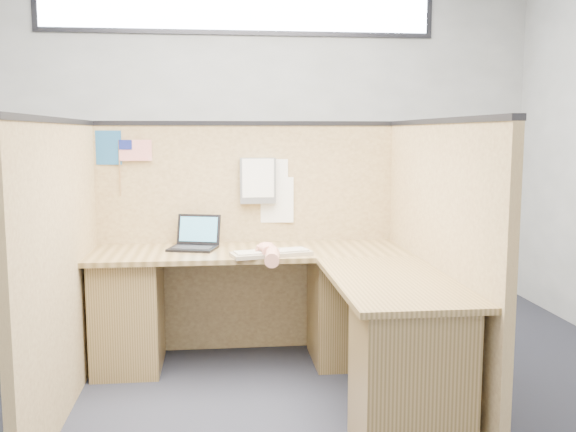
{
  "coord_description": "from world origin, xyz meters",
  "views": [
    {
      "loc": [
        -0.19,
        -3.25,
        1.45
      ],
      "look_at": [
        0.22,
        0.5,
        0.96
      ],
      "focal_mm": 40.0,
      "sensor_mm": 36.0,
      "label": 1
    }
  ],
  "objects": [
    {
      "name": "wall_back",
      "position": [
        0.0,
        2.25,
        1.4
      ],
      "size": [
        5.0,
        0.0,
        5.0
      ],
      "primitive_type": "plane",
      "rotation": [
        1.57,
        0.0,
        0.0
      ],
      "color": "#929597",
      "rests_on": "floor"
    },
    {
      "name": "blue_poster",
      "position": [
        -0.88,
        0.97,
        1.36
      ],
      "size": [
        0.16,
        0.02,
        0.22
      ],
      "primitive_type": "cube",
      "rotation": [
        0.0,
        0.0,
        -0.07
      ],
      "color": "#1E558C",
      "rests_on": "cubicle_partitions"
    },
    {
      "name": "american_flag",
      "position": [
        -0.73,
        0.96,
        1.33
      ],
      "size": [
        0.21,
        0.01,
        0.36
      ],
      "color": "olive",
      "rests_on": "cubicle_partitions"
    },
    {
      "name": "paper_right",
      "position": [
        0.19,
        0.97,
        1.01
      ],
      "size": [
        0.24,
        0.02,
        0.3
      ],
      "primitive_type": "cube",
      "rotation": [
        0.0,
        0.0,
        -0.08
      ],
      "color": "white",
      "rests_on": "cubicle_partitions"
    },
    {
      "name": "keyboard",
      "position": [
        0.12,
        0.48,
        0.75
      ],
      "size": [
        0.5,
        0.27,
        0.03
      ],
      "rotation": [
        0.0,
        0.0,
        0.23
      ],
      "color": "gray",
      "rests_on": "l_desk"
    },
    {
      "name": "wall_front",
      "position": [
        0.0,
        -2.25,
        1.4
      ],
      "size": [
        5.0,
        0.0,
        5.0
      ],
      "primitive_type": "plane",
      "rotation": [
        -1.57,
        0.0,
        0.0
      ],
      "color": "#929597",
      "rests_on": "floor"
    },
    {
      "name": "clerestory_window",
      "position": [
        0.0,
        2.23,
        2.45
      ],
      "size": [
        3.3,
        0.04,
        0.38
      ],
      "color": "#232328",
      "rests_on": "wall_back"
    },
    {
      "name": "file_holder",
      "position": [
        0.07,
        0.94,
        1.14
      ],
      "size": [
        0.23,
        0.05,
        0.3
      ],
      "color": "slate",
      "rests_on": "cubicle_partitions"
    },
    {
      "name": "paper_left",
      "position": [
        0.17,
        0.97,
        1.15
      ],
      "size": [
        0.21,
        0.01,
        0.27
      ],
      "primitive_type": "cube",
      "rotation": [
        0.0,
        0.0,
        -0.04
      ],
      "color": "white",
      "rests_on": "cubicle_partitions"
    },
    {
      "name": "laptop",
      "position": [
        -0.35,
        0.78,
        0.78
      ],
      "size": [
        0.33,
        0.34,
        0.2
      ],
      "rotation": [
        0.0,
        0.0,
        -0.28
      ],
      "color": "black",
      "rests_on": "l_desk"
    },
    {
      "name": "mouse",
      "position": [
        0.09,
        0.48,
        0.76
      ],
      "size": [
        0.13,
        0.08,
        0.05
      ],
      "primitive_type": "ellipsoid",
      "rotation": [
        0.0,
        0.0,
        -0.08
      ],
      "color": "#B4B4B9",
      "rests_on": "l_desk"
    },
    {
      "name": "cubicle_partitions",
      "position": [
        0.0,
        0.43,
        0.77
      ],
      "size": [
        2.06,
        1.83,
        1.53
      ],
      "color": "olive",
      "rests_on": "floor"
    },
    {
      "name": "hand_forearm",
      "position": [
        0.1,
        0.32,
        0.77
      ],
      "size": [
        0.12,
        0.43,
        0.09
      ],
      "color": "tan",
      "rests_on": "l_desk"
    },
    {
      "name": "l_desk",
      "position": [
        0.18,
        0.29,
        0.39
      ],
      "size": [
        1.95,
        1.75,
        0.73
      ],
      "color": "brown",
      "rests_on": "floor"
    },
    {
      "name": "floor",
      "position": [
        0.0,
        0.0,
        0.0
      ],
      "size": [
        5.0,
        5.0,
        0.0
      ],
      "primitive_type": "plane",
      "color": "black",
      "rests_on": "ground"
    }
  ]
}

